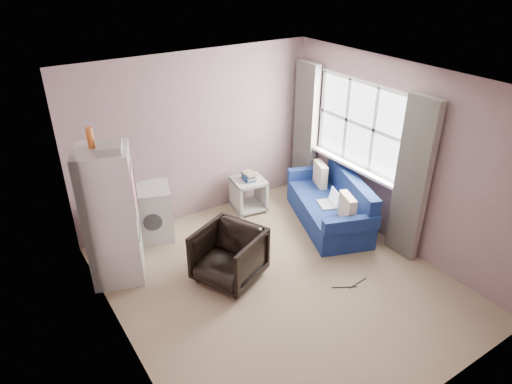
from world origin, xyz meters
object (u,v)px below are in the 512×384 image
armchair (229,253)px  washing_machine (152,211)px  fridge (111,216)px  side_table (249,192)px  sofa (332,206)px

armchair → washing_machine: size_ratio=0.97×
armchair → fridge: bearing=-150.5°
side_table → fridge: bearing=-167.2°
fridge → armchair: bearing=-15.2°
fridge → sofa: 3.20m
side_table → sofa: 1.32m
armchair → sofa: sofa is taller
side_table → sofa: size_ratio=0.34×
sofa → fridge: bearing=-168.6°
armchair → washing_machine: bearing=171.8°
armchair → washing_machine: washing_machine is taller
armchair → side_table: size_ratio=1.17×
washing_machine → sofa: bearing=-6.4°
fridge → sofa: (3.10, -0.50, -0.60)m
armchair → sofa: size_ratio=0.40×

